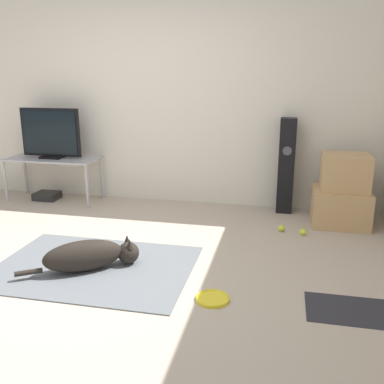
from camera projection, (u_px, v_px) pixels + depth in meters
ground_plane at (98, 270)px, 3.52m from camera, size 12.00×12.00×0.00m
wall_back at (165, 98)px, 5.15m from camera, size 8.00×0.06×2.55m
area_rug at (94, 267)px, 3.57m from camera, size 1.63×1.18×0.01m
dog at (90, 255)px, 3.49m from camera, size 0.85×0.60×0.26m
frisbee at (212, 298)px, 3.06m from camera, size 0.24×0.24×0.03m
cardboard_box_lower at (340, 207)px, 4.54m from camera, size 0.58×0.51×0.38m
cardboard_box_upper at (345, 172)px, 4.45m from camera, size 0.48×0.42×0.38m
floor_speaker at (286, 166)px, 4.87m from camera, size 0.18×0.18×1.09m
tv_stand at (53, 163)px, 5.35m from camera, size 1.15×0.49×0.54m
tv at (50, 134)px, 5.25m from camera, size 0.77×0.20×0.61m
tennis_ball_by_boxes at (281, 228)px, 4.38m from camera, size 0.07×0.07×0.07m
tennis_ball_near_speaker at (303, 232)px, 4.28m from camera, size 0.07×0.07×0.07m
game_console at (47, 196)px, 5.48m from camera, size 0.29×0.25×0.09m
door_mat at (360, 311)px, 2.91m from camera, size 0.73×0.41×0.01m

